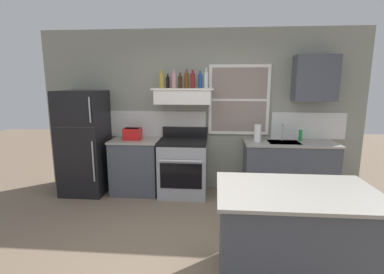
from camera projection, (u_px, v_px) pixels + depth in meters
The scene contains 21 objects.
ground_plane at pixel (187, 264), 2.90m from camera, with size 16.00×16.00×0.00m, color #7A6651.
back_wall at pixel (202, 111), 4.82m from camera, with size 5.40×0.11×2.70m.
refrigerator at pixel (84, 143), 4.69m from camera, with size 0.70×0.72×1.71m.
counter_left_of_stove at pixel (136, 166), 4.76m from camera, with size 0.79×0.63×0.91m.
toaster at pixel (132, 134), 4.64m from camera, with size 0.30×0.20×0.19m.
stove_range at pixel (183, 167), 4.65m from camera, with size 0.76×0.69×1.09m.
range_hood_shelf at pixel (184, 96), 4.53m from camera, with size 0.96×0.52×0.24m.
bottle_champagne_gold_foil at pixel (162, 81), 4.56m from camera, with size 0.08×0.08×0.29m.
bottle_balsamic_dark at pixel (168, 82), 4.57m from camera, with size 0.06×0.06×0.23m.
bottle_rose_pink at pixel (174, 80), 4.45m from camera, with size 0.07×0.07×0.29m.
bottle_brown_stout at pixel (180, 82), 4.48m from camera, with size 0.06×0.06×0.24m.
bottle_amber_wine at pixel (187, 80), 4.51m from camera, with size 0.07×0.07×0.30m.
bottle_red_label_wine at pixel (193, 80), 4.45m from camera, with size 0.07×0.07×0.29m.
bottle_blue_liqueur at pixel (200, 81), 4.52m from camera, with size 0.07×0.07×0.27m.
bottle_clear_tall at pixel (206, 80), 4.46m from camera, with size 0.06×0.06×0.32m.
counter_right_with_sink at pixel (288, 169), 4.55m from camera, with size 1.43×0.63×0.91m.
sink_faucet at pixel (283, 130), 4.54m from camera, with size 0.03×0.17×0.28m.
paper_towel_roll at pixel (258, 133), 4.48m from camera, with size 0.11×0.11×0.27m, color white.
dish_soap_bottle at pixel (300, 135), 4.53m from camera, with size 0.06×0.06×0.18m, color #268C3F.
kitchen_island at pixel (294, 237), 2.55m from camera, with size 1.40×0.90×0.91m.
upper_cabinet_right at pixel (315, 78), 4.39m from camera, with size 0.64×0.32×0.70m.
Camera 1 is at (0.27, -2.59, 1.83)m, focal length 26.47 mm.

